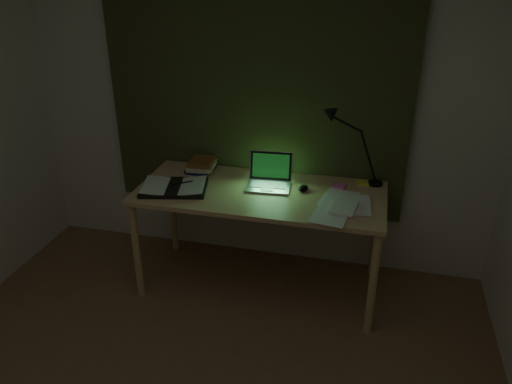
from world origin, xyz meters
TOP-DOWN VIEW (x-y plane):
  - wall_back at (0.00, 2.00)m, footprint 3.50×0.00m
  - curtain at (0.00, 1.96)m, footprint 2.20×0.06m
  - desk at (0.14, 1.55)m, footprint 1.69×0.74m
  - laptop at (0.18, 1.61)m, footprint 0.33×0.36m
  - open_textbook at (-0.44, 1.44)m, footprint 0.50×0.40m
  - book_stack at (-0.37, 1.79)m, footprint 0.19×0.23m
  - loose_papers at (0.66, 1.44)m, footprint 0.46×0.47m
  - mouse at (0.42, 1.63)m, footprint 0.08×0.11m
  - sticky_yellow at (0.81, 1.84)m, footprint 0.09×0.09m
  - sticky_pink at (0.66, 1.74)m, footprint 0.09×0.09m
  - desk_lamp at (0.90, 1.85)m, footprint 0.40×0.33m

SIDE VIEW (x-z plane):
  - desk at x=0.14m, z-range 0.00..0.77m
  - sticky_yellow at x=0.81m, z-range 0.77..0.79m
  - sticky_pink at x=0.66m, z-range 0.77..0.79m
  - loose_papers at x=0.66m, z-range 0.77..0.79m
  - mouse at x=0.42m, z-range 0.77..0.81m
  - open_textbook at x=-0.44m, z-range 0.77..0.81m
  - book_stack at x=-0.37m, z-range 0.77..0.86m
  - laptop at x=0.18m, z-range 0.77..0.99m
  - desk_lamp at x=0.90m, z-range 0.77..1.31m
  - wall_back at x=0.00m, z-range 0.00..2.50m
  - curtain at x=0.00m, z-range 0.45..2.45m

